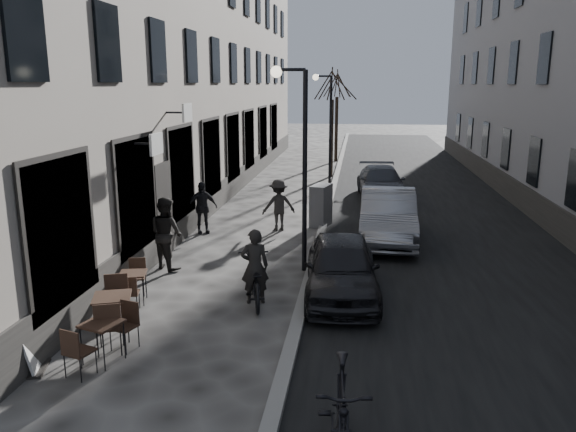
% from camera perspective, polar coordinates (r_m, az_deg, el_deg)
% --- Properties ---
extents(ground, '(120.00, 120.00, 0.00)m').
position_cam_1_polar(ground, '(9.07, -2.25, -17.75)').
color(ground, '#32302D').
rests_on(ground, ground).
extents(road, '(7.30, 60.00, 0.00)m').
position_cam_1_polar(road, '(24.25, 13.10, 1.84)').
color(road, black).
rests_on(road, ground).
extents(kerb, '(0.25, 60.00, 0.12)m').
position_cam_1_polar(kerb, '(24.13, 4.45, 2.23)').
color(kerb, gray).
rests_on(kerb, ground).
extents(building_left, '(4.00, 35.00, 16.00)m').
position_cam_1_polar(building_left, '(25.46, -10.20, 20.61)').
color(building_left, gray).
rests_on(building_left, ground).
extents(streetlamp_near, '(0.90, 0.28, 5.09)m').
position_cam_1_polar(streetlamp_near, '(13.82, 1.02, 7.01)').
color(streetlamp_near, black).
rests_on(streetlamp_near, ground).
extents(streetlamp_far, '(0.90, 0.28, 5.09)m').
position_cam_1_polar(streetlamp_far, '(25.74, 3.96, 9.90)').
color(streetlamp_far, black).
rests_on(streetlamp_far, ground).
extents(tree_near, '(2.40, 2.40, 5.70)m').
position_cam_1_polar(tree_near, '(28.69, 4.52, 13.24)').
color(tree_near, black).
rests_on(tree_near, ground).
extents(tree_far, '(2.40, 2.40, 5.70)m').
position_cam_1_polar(tree_far, '(34.69, 5.02, 13.23)').
color(tree_far, black).
rests_on(tree_far, ground).
extents(bistro_set_a, '(0.84, 1.50, 0.86)m').
position_cam_1_polar(bistro_set_a, '(10.31, -18.30, -11.68)').
color(bistro_set_a, '#321F16').
rests_on(bistro_set_a, ground).
extents(bistro_set_b, '(0.96, 1.71, 0.98)m').
position_cam_1_polar(bistro_set_b, '(11.15, -17.35, -9.31)').
color(bistro_set_b, '#321F16').
rests_on(bistro_set_b, ground).
extents(bistro_set_c, '(0.69, 1.42, 0.81)m').
position_cam_1_polar(bistro_set_c, '(12.75, -15.43, -6.71)').
color(bistro_set_c, '#321F16').
rests_on(bistro_set_c, ground).
extents(sign_board, '(0.55, 0.72, 1.13)m').
position_cam_1_polar(sign_board, '(10.46, -24.73, -11.77)').
color(sign_board, black).
rests_on(sign_board, ground).
extents(utility_cabinet, '(0.74, 1.03, 1.39)m').
position_cam_1_polar(utility_cabinet, '(18.82, 3.37, 1.08)').
color(utility_cabinet, '#5E5E60').
rests_on(utility_cabinet, ground).
extents(bicycle, '(1.12, 2.04, 1.02)m').
position_cam_1_polar(bicycle, '(12.29, -3.38, -6.55)').
color(bicycle, black).
rests_on(bicycle, ground).
extents(cyclist_rider, '(0.68, 0.53, 1.66)m').
position_cam_1_polar(cyclist_rider, '(12.18, -3.40, -5.12)').
color(cyclist_rider, black).
rests_on(cyclist_rider, ground).
extents(pedestrian_near, '(1.15, 1.10, 1.88)m').
position_cam_1_polar(pedestrian_near, '(14.72, -12.27, -1.72)').
color(pedestrian_near, black).
rests_on(pedestrian_near, ground).
extents(pedestrian_mid, '(1.23, 0.96, 1.68)m').
position_cam_1_polar(pedestrian_mid, '(18.22, -0.95, 1.14)').
color(pedestrian_mid, '#292624').
rests_on(pedestrian_mid, ground).
extents(pedestrian_far, '(1.06, 0.79, 1.67)m').
position_cam_1_polar(pedestrian_far, '(18.06, -8.74, 0.86)').
color(pedestrian_far, black).
rests_on(pedestrian_far, ground).
extents(car_near, '(1.82, 4.06, 1.36)m').
position_cam_1_polar(car_near, '(12.64, 5.46, -5.21)').
color(car_near, black).
rests_on(car_near, ground).
extents(car_mid, '(1.76, 4.71, 1.54)m').
position_cam_1_polar(car_mid, '(17.28, 10.11, 0.02)').
color(car_mid, gray).
rests_on(car_mid, ground).
extents(car_far, '(2.15, 4.59, 1.30)m').
position_cam_1_polar(car_far, '(23.76, 9.45, 3.36)').
color(car_far, '#313339').
rests_on(car_far, ground).
extents(moped, '(0.76, 2.27, 1.34)m').
position_cam_1_polar(moped, '(7.34, 5.50, -19.80)').
color(moped, black).
rests_on(moped, ground).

